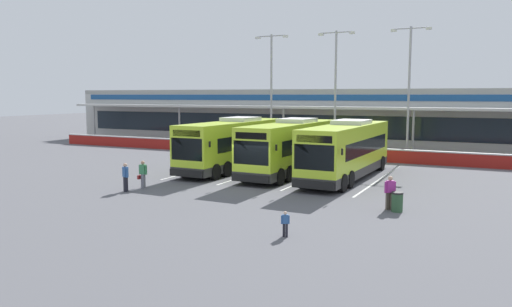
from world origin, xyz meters
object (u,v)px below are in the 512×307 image
lamp_post_west (271,86)px  lamp_post_centre (335,85)px  coach_bus_centre (347,151)px  coach_bus_left_centre (292,148)px  pedestrian_with_handbag (143,174)px  lamp_post_east (409,84)px  coach_bus_leftmost (235,145)px  pedestrian_child (285,223)px  litter_bin (397,202)px  pedestrian_in_dark_coat (125,176)px  pedestrian_near_bin (390,192)px

lamp_post_west → lamp_post_centre: bearing=0.9°
coach_bus_centre → coach_bus_left_centre: bearing=174.5°
coach_bus_left_centre → pedestrian_with_handbag: (-5.65, -9.02, -0.93)m
coach_bus_left_centre → coach_bus_centre: bearing=-5.5°
lamp_post_east → coach_bus_leftmost: bearing=-132.4°
coach_bus_leftmost → lamp_post_centre: bearing=70.4°
pedestrian_child → coach_bus_leftmost: bearing=125.0°
lamp_post_centre → lamp_post_east: (6.32, 0.04, 0.00)m
coach_bus_left_centre → litter_bin: 12.30m
litter_bin → coach_bus_left_centre: bearing=136.0°
pedestrian_child → lamp_post_centre: lamp_post_centre is taller
pedestrian_with_handbag → lamp_post_east: (11.53, 20.29, 5.43)m
coach_bus_leftmost → pedestrian_in_dark_coat: (-1.42, -10.19, -0.91)m
coach_bus_centre → pedestrian_with_handbag: 13.00m
lamp_post_west → lamp_post_centre: 6.20m
lamp_post_east → pedestrian_with_handbag: bearing=-119.6°
lamp_post_centre → coach_bus_centre: bearing=-69.0°
coach_bus_centre → lamp_post_east: (1.85, 11.65, 4.50)m
coach_bus_leftmost → coach_bus_centre: size_ratio=1.00×
pedestrian_near_bin → lamp_post_west: size_ratio=0.15×
coach_bus_left_centre → lamp_post_east: 13.48m
lamp_post_centre → lamp_post_east: 6.32m
coach_bus_left_centre → pedestrian_in_dark_coat: coach_bus_left_centre is taller
pedestrian_with_handbag → pedestrian_in_dark_coat: (-0.23, -1.23, 0.02)m
coach_bus_left_centre → pedestrian_child: coach_bus_left_centre is taller
lamp_post_west → pedestrian_near_bin: bearing=-52.2°
coach_bus_centre → lamp_post_centre: bearing=111.0°
coach_bus_left_centre → pedestrian_child: size_ratio=12.14×
pedestrian_near_bin → lamp_post_east: 20.40m
pedestrian_in_dark_coat → coach_bus_leftmost: bearing=82.1°
pedestrian_with_handbag → coach_bus_leftmost: bearing=82.4°
pedestrian_with_handbag → litter_bin: size_ratio=1.74×
pedestrian_near_bin → lamp_post_east: size_ratio=0.15×
coach_bus_leftmost → pedestrian_near_bin: bearing=-32.5°
pedestrian_with_handbag → lamp_post_east: size_ratio=0.15×
coach_bus_centre → pedestrian_with_handbag: coach_bus_centre is taller
pedestrian_child → litter_bin: 6.85m
lamp_post_centre → lamp_post_east: same height
pedestrian_child → lamp_post_east: (0.15, 25.90, 5.75)m
coach_bus_left_centre → lamp_post_centre: 12.10m
pedestrian_child → litter_bin: pedestrian_child is taller
lamp_post_east → lamp_post_centre: bearing=-179.6°
coach_bus_leftmost → pedestrian_child: coach_bus_leftmost is taller
pedestrian_child → litter_bin: size_ratio=1.08×
coach_bus_leftmost → lamp_post_east: 15.98m
pedestrian_near_bin → lamp_post_west: 25.12m
lamp_post_west → pedestrian_in_dark_coat: bearing=-88.0°
lamp_post_west → pedestrian_with_handbag: bearing=-87.2°
lamp_post_west → litter_bin: 25.64m
pedestrian_with_handbag → litter_bin: bearing=2.1°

